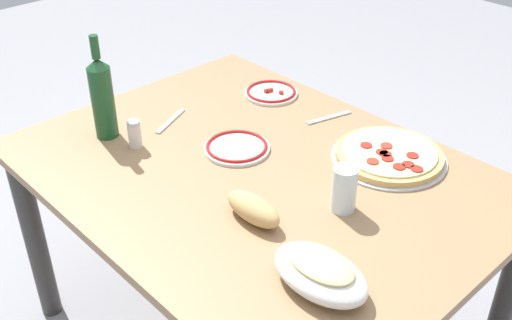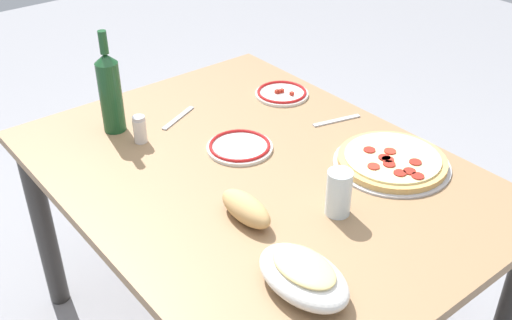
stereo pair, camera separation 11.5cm
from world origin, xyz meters
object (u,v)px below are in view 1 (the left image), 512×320
(pepperoni_pizza, at_px, (389,155))
(side_plate_far, at_px, (237,147))
(wine_bottle, at_px, (102,96))
(side_plate_near, at_px, (271,92))
(baked_pasta_dish, at_px, (320,272))
(water_glass, at_px, (344,189))
(spice_shaker, at_px, (135,134))
(bread_loaf, at_px, (253,209))
(dining_table, at_px, (256,198))

(pepperoni_pizza, height_order, side_plate_far, pepperoni_pizza)
(wine_bottle, bearing_deg, side_plate_near, 75.44)
(baked_pasta_dish, height_order, wine_bottle, wine_bottle)
(baked_pasta_dish, distance_m, water_glass, 0.29)
(baked_pasta_dish, xyz_separation_m, spice_shaker, (-0.78, 0.04, 0.00))
(bread_loaf, bearing_deg, side_plate_near, 131.80)
(baked_pasta_dish, relative_size, side_plate_near, 1.29)
(pepperoni_pizza, xyz_separation_m, side_plate_far, (-0.35, -0.29, -0.01))
(pepperoni_pizza, distance_m, side_plate_near, 0.54)
(dining_table, height_order, pepperoni_pizza, pepperoni_pizza)
(pepperoni_pizza, distance_m, water_glass, 0.29)
(water_glass, bearing_deg, dining_table, -173.29)
(side_plate_far, relative_size, bread_loaf, 1.14)
(side_plate_near, height_order, bread_loaf, bread_loaf)
(pepperoni_pizza, relative_size, side_plate_far, 1.69)
(pepperoni_pizza, height_order, side_plate_near, pepperoni_pizza)
(pepperoni_pizza, distance_m, side_plate_far, 0.45)
(pepperoni_pizza, distance_m, bread_loaf, 0.49)
(wine_bottle, relative_size, side_plate_far, 1.64)
(baked_pasta_dish, xyz_separation_m, water_glass, (-0.15, 0.25, 0.02))
(wine_bottle, height_order, spice_shaker, wine_bottle)
(spice_shaker, bearing_deg, bread_loaf, 1.58)
(dining_table, distance_m, pepperoni_pizza, 0.41)
(pepperoni_pizza, xyz_separation_m, water_glass, (0.06, -0.28, 0.05))
(bread_loaf, bearing_deg, water_glass, 57.72)
(dining_table, height_order, water_glass, water_glass)
(side_plate_far, bearing_deg, side_plate_near, 120.04)
(water_glass, height_order, bread_loaf, water_glass)
(baked_pasta_dish, bearing_deg, water_glass, 119.92)
(dining_table, distance_m, side_plate_near, 0.49)
(water_glass, relative_size, side_plate_far, 0.63)
(dining_table, height_order, bread_loaf, bread_loaf)
(dining_table, relative_size, pepperoni_pizza, 4.03)
(dining_table, distance_m, water_glass, 0.34)
(side_plate_near, xyz_separation_m, side_plate_far, (0.19, -0.34, -0.00))
(pepperoni_pizza, height_order, baked_pasta_dish, baked_pasta_dish)
(side_plate_near, bearing_deg, side_plate_far, -59.96)
(pepperoni_pizza, relative_size, spice_shaker, 3.87)
(side_plate_far, bearing_deg, wine_bottle, -145.48)
(side_plate_near, bearing_deg, bread_loaf, -48.20)
(side_plate_near, bearing_deg, water_glass, -28.86)
(baked_pasta_dish, distance_m, side_plate_far, 0.61)
(baked_pasta_dish, bearing_deg, side_plate_far, 155.63)
(pepperoni_pizza, bearing_deg, baked_pasta_dish, -68.94)
(dining_table, height_order, spice_shaker, spice_shaker)
(water_glass, bearing_deg, side_plate_near, 151.14)
(dining_table, xyz_separation_m, pepperoni_pizza, (0.23, 0.32, 0.12))
(water_glass, bearing_deg, wine_bottle, -162.26)
(side_plate_far, bearing_deg, baked_pasta_dish, -24.37)
(dining_table, relative_size, water_glass, 10.85)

